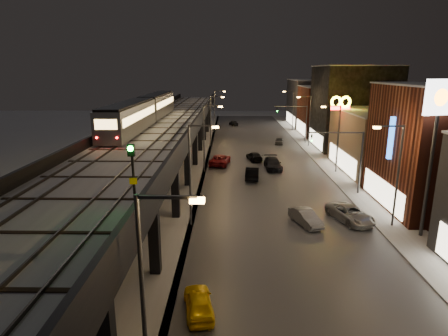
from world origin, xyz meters
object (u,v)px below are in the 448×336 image
object	(u,v)px
car_onc_red	(279,141)
sign_citgo	(438,117)
car_onc_silver	(306,218)
car_onc_dark	(350,214)
car_near_white	(252,173)
car_onc_white	(273,164)
rail_signal	(132,163)
car_far_white	(234,123)
car_taxi	(199,303)
car_mid_silver	(220,160)
car_mid_dark	(254,157)
subway_train	(146,110)

from	to	relation	value
car_onc_red	sign_citgo	bearing A→B (deg)	-71.28
car_onc_silver	car_onc_dark	distance (m)	4.26
car_near_white	car_onc_white	world-z (taller)	car_near_white
rail_signal	car_near_white	xyz separation A→B (m)	(7.68, 27.84, -8.17)
car_near_white	car_far_white	bearing A→B (deg)	-82.71
car_onc_white	car_onc_red	world-z (taller)	car_onc_white
car_far_white	car_onc_dark	distance (m)	61.65
car_far_white	car_onc_dark	bearing A→B (deg)	82.29
car_taxi	car_onc_silver	bearing A→B (deg)	-134.20
rail_signal	car_onc_white	bearing A→B (deg)	71.70
car_far_white	sign_citgo	distance (m)	66.32
rail_signal	sign_citgo	bearing A→B (deg)	28.12
car_onc_white	sign_citgo	bearing A→B (deg)	-67.43
car_taxi	sign_citgo	bearing A→B (deg)	-159.89
car_near_white	car_onc_white	size ratio (longest dim) A/B	0.89
car_mid_silver	car_onc_red	world-z (taller)	car_mid_silver
rail_signal	car_onc_red	world-z (taller)	rail_signal
car_onc_red	car_onc_silver	bearing A→B (deg)	-84.40
car_taxi	car_onc_red	bearing A→B (deg)	-112.62
car_onc_dark	sign_citgo	xyz separation A→B (m)	(4.87, -3.14, 9.19)
car_onc_silver	car_taxi	bearing A→B (deg)	-143.48
car_near_white	car_onc_silver	bearing A→B (deg)	109.98
car_taxi	car_mid_silver	size ratio (longest dim) A/B	0.69
car_near_white	car_mid_dark	distance (m)	10.03
car_far_white	car_onc_red	xyz separation A→B (m)	(8.25, -24.05, -0.02)
car_near_white	car_mid_silver	distance (m)	8.34
car_onc_silver	sign_citgo	size ratio (longest dim) A/B	0.32
car_onc_dark	car_far_white	bearing A→B (deg)	80.08
car_onc_white	sign_citgo	world-z (taller)	sign_citgo
car_taxi	car_mid_dark	size ratio (longest dim) A/B	0.87
car_near_white	car_onc_dark	distance (m)	15.89
car_onc_dark	car_onc_white	bearing A→B (deg)	85.68
rail_signal	car_onc_red	distance (m)	53.49
subway_train	car_onc_silver	size ratio (longest dim) A/B	8.17
subway_train	car_onc_white	size ratio (longest dim) A/B	6.26
sign_citgo	car_onc_silver	bearing A→B (deg)	165.51
car_mid_silver	car_onc_white	size ratio (longest dim) A/B	1.03
car_mid_silver	car_far_white	size ratio (longest dim) A/B	1.45
subway_train	car_onc_red	xyz separation A→B (m)	(20.46, 18.72, -7.64)
car_taxi	car_far_white	distance (m)	74.31
rail_signal	car_onc_white	size ratio (longest dim) A/B	0.62
car_mid_dark	car_far_white	bearing A→B (deg)	-96.49
rail_signal	car_taxi	world-z (taller)	rail_signal
car_onc_silver	car_onc_dark	xyz separation A→B (m)	(4.18, 0.80, 0.05)
car_mid_silver	car_onc_silver	size ratio (longest dim) A/B	1.34
car_taxi	car_onc_white	bearing A→B (deg)	-113.90
car_mid_silver	sign_citgo	xyz separation A→B (m)	(17.19, -24.00, 9.16)
car_taxi	car_onc_dark	size ratio (longest dim) A/B	0.73
car_onc_silver	car_onc_red	size ratio (longest dim) A/B	1.12
car_taxi	car_onc_red	distance (m)	51.40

